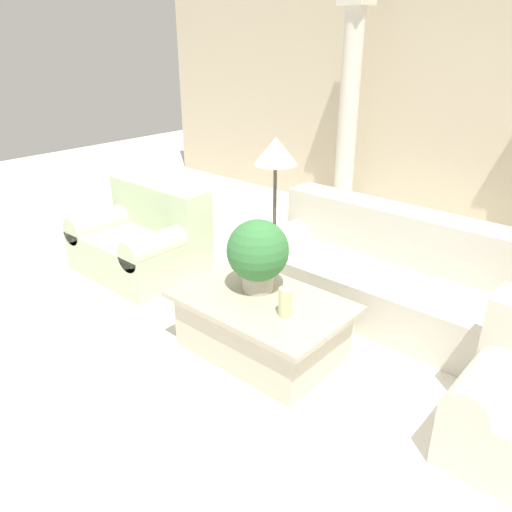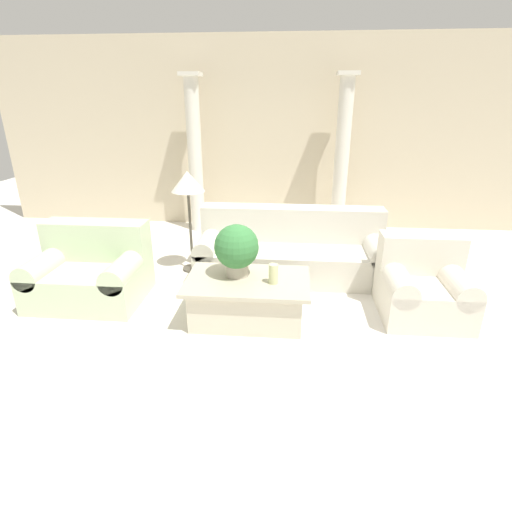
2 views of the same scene
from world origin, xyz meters
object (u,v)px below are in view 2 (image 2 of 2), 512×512
floor_lamp (188,187)px  potted_plant (237,248)px  loveseat (91,270)px  coffee_table (248,299)px  sofa_long (291,250)px  armchair (423,285)px

floor_lamp → potted_plant: bearing=-55.7°
loveseat → coffee_table: 1.91m
potted_plant → floor_lamp: size_ratio=0.41×
potted_plant → floor_lamp: bearing=124.3°
potted_plant → floor_lamp: 1.44m
coffee_table → floor_lamp: floor_lamp is taller
loveseat → potted_plant: (1.75, -0.23, 0.42)m
sofa_long → coffee_table: sofa_long is taller
loveseat → floor_lamp: 1.56m
loveseat → potted_plant: bearing=-7.6°
floor_lamp → loveseat: bearing=-136.8°
loveseat → coffee_table: loveseat is taller
sofa_long → floor_lamp: (-1.35, 0.02, 0.82)m
potted_plant → armchair: bearing=5.7°
coffee_table → armchair: size_ratio=1.46×
sofa_long → potted_plant: 1.33m
sofa_long → coffee_table: bearing=-109.9°
potted_plant → loveseat: bearing=172.4°
loveseat → armchair: bearing=-0.6°
sofa_long → potted_plant: (-0.57, -1.13, 0.43)m
loveseat → coffee_table: bearing=-10.0°
loveseat → potted_plant: size_ratio=2.21×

